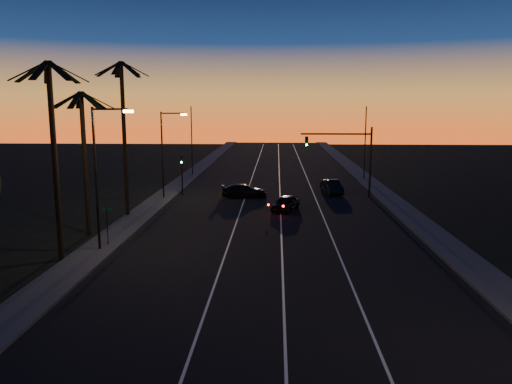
{
  "coord_description": "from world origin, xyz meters",
  "views": [
    {
      "loc": [
        0.13,
        -9.96,
        9.04
      ],
      "look_at": [
        -1.24,
        22.84,
        3.36
      ],
      "focal_mm": 35.0,
      "sensor_mm": 36.0,
      "label": 1
    }
  ],
  "objects_px": {
    "right_car": "(332,187)",
    "cross_car": "(244,191)",
    "signal_mast": "(347,149)",
    "lead_car": "(286,203)"
  },
  "relations": [
    {
      "from": "lead_car",
      "to": "right_car",
      "type": "relative_size",
      "value": 1.02
    },
    {
      "from": "signal_mast",
      "to": "lead_car",
      "type": "height_order",
      "value": "signal_mast"
    },
    {
      "from": "lead_car",
      "to": "right_car",
      "type": "distance_m",
      "value": 10.09
    },
    {
      "from": "cross_car",
      "to": "signal_mast",
      "type": "bearing_deg",
      "value": 5.49
    },
    {
      "from": "lead_car",
      "to": "cross_car",
      "type": "distance_m",
      "value": 7.38
    },
    {
      "from": "signal_mast",
      "to": "right_car",
      "type": "height_order",
      "value": "signal_mast"
    },
    {
      "from": "signal_mast",
      "to": "lead_car",
      "type": "bearing_deg",
      "value": -130.86
    },
    {
      "from": "signal_mast",
      "to": "cross_car",
      "type": "xyz_separation_m",
      "value": [
        -10.24,
        -0.98,
        -4.1
      ]
    },
    {
      "from": "signal_mast",
      "to": "cross_car",
      "type": "relative_size",
      "value": 1.48
    },
    {
      "from": "right_car",
      "to": "cross_car",
      "type": "xyz_separation_m",
      "value": [
        -8.99,
        -2.61,
        -0.04
      ]
    }
  ]
}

